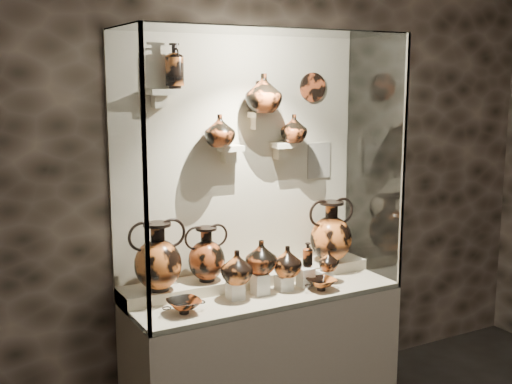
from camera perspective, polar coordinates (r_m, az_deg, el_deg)
wall_back at (r=4.12m, az=-1.55°, el=2.71°), size 5.00×0.02×3.20m
plinth at (r=4.18m, az=0.61°, el=-14.34°), size 1.70×0.60×0.80m
front_tier at (r=4.03m, az=0.63°, el=-8.96°), size 1.68×0.58×0.03m
rear_tier at (r=4.16m, az=-0.57°, el=-7.81°), size 1.70×0.25×0.10m
back_panel at (r=4.12m, az=-1.52°, el=2.71°), size 1.70×0.03×1.60m
glass_front at (r=3.59m, az=2.98°, el=1.60°), size 1.70×0.01×1.60m
glass_left at (r=3.51m, az=-11.46°, el=1.21°), size 0.01×0.60×1.60m
glass_right at (r=4.32m, az=10.47°, el=2.89°), size 0.01×0.60×1.60m
glass_top at (r=3.81m, az=0.67°, el=14.10°), size 1.70×0.60×0.01m
frame_post_left at (r=3.24m, az=-9.80°, el=0.52°), size 0.02×0.02×1.60m
frame_post_right at (r=4.10m, az=12.97°, el=2.42°), size 0.02×0.02×1.60m
pedestal_a at (r=3.87m, az=-1.87°, el=-8.77°), size 0.09×0.09×0.10m
pedestal_b at (r=3.94m, az=0.35°, el=-8.18°), size 0.09×0.09×0.13m
pedestal_c at (r=4.02m, az=2.48°, el=-8.07°), size 0.09×0.09×0.09m
pedestal_d at (r=4.10m, az=4.41°, el=-7.52°), size 0.09×0.09×0.12m
pedestal_e at (r=4.18m, az=6.02°, el=-7.48°), size 0.09×0.09×0.08m
bracket_ul at (r=3.79m, az=-8.50°, el=8.79°), size 0.14×0.12×0.04m
bracket_ca at (r=3.99m, az=-2.31°, el=3.92°), size 0.14×0.12×0.04m
bracket_cb at (r=4.07m, az=0.21°, el=6.87°), size 0.10×0.12×0.04m
bracket_cc at (r=4.18m, az=2.37°, el=4.19°), size 0.14×0.12×0.04m
amphora_left at (r=3.80m, az=-8.69°, el=-5.68°), size 0.39×0.39×0.41m
amphora_mid at (r=3.95m, az=-4.44°, el=-5.50°), size 0.35×0.35×0.34m
amphora_right at (r=4.35m, az=6.67°, el=-3.51°), size 0.45×0.45×0.42m
jug_a at (r=3.81m, az=-1.72°, el=-6.67°), size 0.22×0.22×0.20m
jug_b at (r=3.91m, az=0.45°, el=-5.76°), size 0.24×0.24×0.20m
jug_c at (r=3.98m, az=2.78°, el=-6.16°), size 0.23×0.23×0.19m
jug_e at (r=4.16m, az=6.45°, el=-6.08°), size 0.17×0.17×0.13m
lekythos_small at (r=4.08m, az=4.59°, el=-5.44°), size 0.10×0.10×0.18m
kylix_left at (r=3.66m, az=-6.43°, el=-9.94°), size 0.26×0.23×0.10m
kylix_right at (r=4.04m, az=5.81°, el=-8.07°), size 0.26×0.23×0.09m
lekythos_tall at (r=3.81m, az=-7.27°, el=11.30°), size 0.15×0.15×0.29m
ovoid_vase_a at (r=3.90m, az=-3.25°, el=5.47°), size 0.23×0.23×0.20m
ovoid_vase_b at (r=4.01m, az=0.67°, el=8.79°), size 0.29×0.29×0.24m
ovoid_vase_c at (r=4.17m, az=3.37°, el=5.67°), size 0.18×0.18×0.18m
wall_plate at (r=4.33m, az=5.04°, el=9.26°), size 0.19×0.02×0.19m
info_placard at (r=4.41m, az=5.59°, el=2.81°), size 0.18×0.01×0.24m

